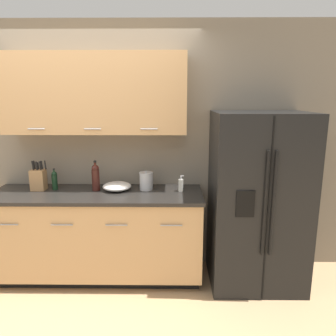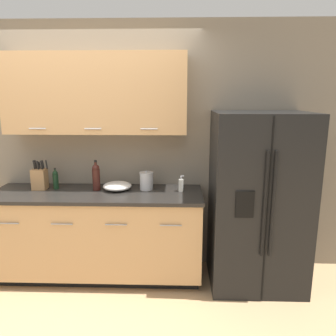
# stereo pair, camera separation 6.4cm
# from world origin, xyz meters

# --- Properties ---
(wall_back) EXTENTS (10.00, 0.39, 2.60)m
(wall_back) POSITION_xyz_m (0.05, 1.23, 1.45)
(wall_back) COLOR gray
(wall_back) RESTS_ON ground_plane
(counter_unit) EXTENTS (2.11, 0.64, 0.92)m
(counter_unit) POSITION_xyz_m (0.21, 0.93, 0.47)
(counter_unit) COLOR black
(counter_unit) RESTS_ON ground_plane
(refrigerator) EXTENTS (0.89, 0.74, 1.71)m
(refrigerator) POSITION_xyz_m (1.80, 0.88, 0.86)
(refrigerator) COLOR black
(refrigerator) RESTS_ON ground_plane
(knife_block) EXTENTS (0.15, 0.12, 0.31)m
(knife_block) POSITION_xyz_m (-0.39, 1.02, 1.03)
(knife_block) COLOR #A87A4C
(knife_block) RESTS_ON counter_unit
(wine_bottle) EXTENTS (0.08, 0.08, 0.31)m
(wine_bottle) POSITION_xyz_m (0.19, 1.01, 1.06)
(wine_bottle) COLOR #3D1914
(wine_bottle) RESTS_ON counter_unit
(soap_dispenser) EXTENTS (0.05, 0.05, 0.16)m
(soap_dispenser) POSITION_xyz_m (1.05, 0.99, 0.98)
(soap_dispenser) COLOR silver
(soap_dispenser) RESTS_ON counter_unit
(oil_bottle) EXTENTS (0.06, 0.06, 0.22)m
(oil_bottle) POSITION_xyz_m (-0.23, 1.03, 1.02)
(oil_bottle) COLOR black
(oil_bottle) RESTS_ON counter_unit
(steel_canister) EXTENTS (0.14, 0.14, 0.20)m
(steel_canister) POSITION_xyz_m (0.70, 1.04, 1.01)
(steel_canister) COLOR #B7B7BA
(steel_canister) RESTS_ON counter_unit
(mixing_bowl) EXTENTS (0.29, 0.29, 0.08)m
(mixing_bowl) POSITION_xyz_m (0.40, 1.02, 0.96)
(mixing_bowl) COLOR white
(mixing_bowl) RESTS_ON counter_unit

